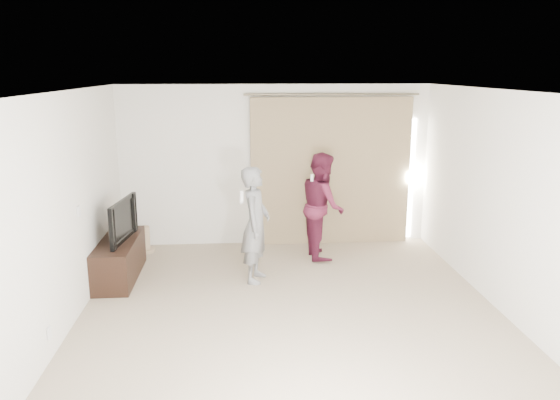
% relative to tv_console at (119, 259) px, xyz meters
% --- Properties ---
extents(floor, '(5.50, 5.50, 0.00)m').
position_rel_tv_console_xyz_m(floor, '(2.27, -1.31, -0.27)').
color(floor, tan).
rests_on(floor, ground).
extents(wall_back, '(5.00, 0.04, 2.60)m').
position_rel_tv_console_xyz_m(wall_back, '(2.27, 1.44, 1.03)').
color(wall_back, white).
rests_on(wall_back, ground).
extents(wall_left, '(0.04, 5.50, 2.60)m').
position_rel_tv_console_xyz_m(wall_left, '(-0.23, -1.31, 1.03)').
color(wall_left, white).
rests_on(wall_left, ground).
extents(ceiling, '(5.00, 5.50, 0.01)m').
position_rel_tv_console_xyz_m(ceiling, '(2.27, -1.31, 2.33)').
color(ceiling, white).
rests_on(ceiling, wall_back).
extents(curtain, '(2.80, 0.11, 2.46)m').
position_rel_tv_console_xyz_m(curtain, '(3.18, 1.37, 0.93)').
color(curtain, '#9A845E').
rests_on(curtain, ground).
extents(tv_console, '(0.49, 1.42, 0.54)m').
position_rel_tv_console_xyz_m(tv_console, '(0.00, 0.00, 0.00)').
color(tv_console, black).
rests_on(tv_console, ground).
extents(tv, '(0.26, 1.00, 0.57)m').
position_rel_tv_console_xyz_m(tv, '(0.00, 0.00, 0.56)').
color(tv, black).
rests_on(tv, tv_console).
extents(scratching_post, '(0.31, 0.31, 0.42)m').
position_rel_tv_console_xyz_m(scratching_post, '(0.17, 1.09, -0.10)').
color(scratching_post, '#C7AF88').
rests_on(scratching_post, ground).
extents(person_man, '(0.51, 0.65, 1.58)m').
position_rel_tv_console_xyz_m(person_man, '(1.88, -0.22, 0.52)').
color(person_man, slate).
rests_on(person_man, ground).
extents(person_woman, '(0.66, 0.82, 1.62)m').
position_rel_tv_console_xyz_m(person_woman, '(2.93, 0.69, 0.54)').
color(person_woman, '#5C1A32').
rests_on(person_woman, ground).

